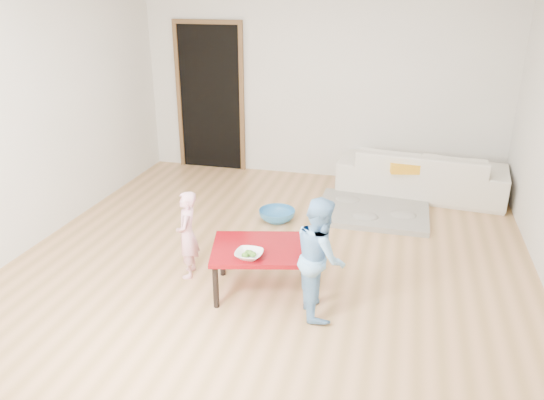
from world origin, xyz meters
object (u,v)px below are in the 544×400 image
at_px(child_pink, 187,235).
at_px(red_table, 262,269).
at_px(bowl, 249,255).
at_px(child_blue, 320,257).
at_px(sofa, 421,172).
at_px(basin, 277,215).

bearing_deg(child_pink, red_table, 68.45).
height_order(bowl, child_blue, child_blue).
distance_m(red_table, child_pink, 0.77).
distance_m(sofa, child_blue, 3.11).
relative_size(red_table, child_pink, 1.03).
height_order(sofa, bowl, sofa).
bearing_deg(basin, bowl, -83.87).
height_order(child_pink, child_blue, child_blue).
xyz_separation_m(sofa, basin, (-1.60, -1.29, -0.24)).
distance_m(child_blue, basin, 1.93).
relative_size(bowl, basin, 0.55).
bearing_deg(red_table, sofa, 64.01).
height_order(red_table, child_pink, child_pink).
xyz_separation_m(child_pink, child_blue, (1.28, -0.29, 0.09)).
relative_size(child_pink, child_blue, 0.82).
distance_m(sofa, red_table, 3.11).
height_order(sofa, child_blue, child_blue).
distance_m(sofa, child_pink, 3.42).
xyz_separation_m(child_pink, basin, (0.50, 1.41, -0.35)).
bearing_deg(child_blue, bowl, 71.13).
bearing_deg(bowl, red_table, 75.93).
relative_size(red_table, child_blue, 0.85).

